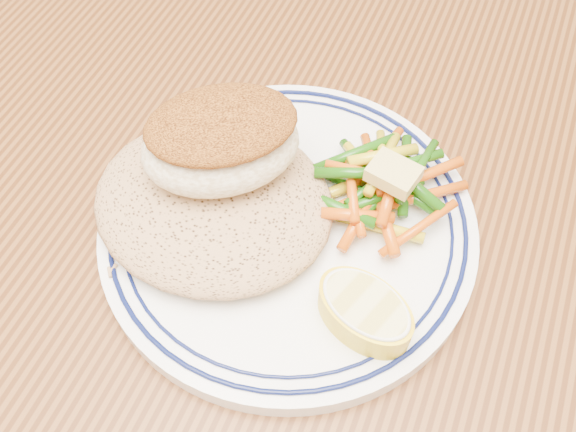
% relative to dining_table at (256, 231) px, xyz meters
% --- Properties ---
extents(dining_table, '(1.50, 0.90, 0.75)m').
position_rel_dining_table_xyz_m(dining_table, '(0.00, 0.00, 0.00)').
color(dining_table, '#47240E').
rests_on(dining_table, ground).
extents(plate, '(0.24, 0.24, 0.02)m').
position_rel_dining_table_xyz_m(plate, '(0.05, -0.05, 0.11)').
color(plate, white).
rests_on(plate, dining_table).
extents(rice_pilaf, '(0.16, 0.14, 0.03)m').
position_rel_dining_table_xyz_m(rice_pilaf, '(0.00, -0.06, 0.13)').
color(rice_pilaf, '#A27A51').
rests_on(rice_pilaf, plate).
extents(fish_fillet, '(0.12, 0.12, 0.05)m').
position_rel_dining_table_xyz_m(fish_fillet, '(0.00, -0.04, 0.16)').
color(fish_fillet, '#FAEFCE').
rests_on(fish_fillet, rice_pilaf).
extents(vegetable_pile, '(0.10, 0.11, 0.03)m').
position_rel_dining_table_xyz_m(vegetable_pile, '(0.10, -0.01, 0.13)').
color(vegetable_pile, gold).
rests_on(vegetable_pile, plate).
extents(butter_pat, '(0.03, 0.03, 0.01)m').
position_rel_dining_table_xyz_m(butter_pat, '(0.10, -0.01, 0.15)').
color(butter_pat, '#D4C168').
rests_on(butter_pat, vegetable_pile).
extents(lemon_wedge, '(0.07, 0.07, 0.02)m').
position_rel_dining_table_xyz_m(lemon_wedge, '(0.12, -0.10, 0.13)').
color(lemon_wedge, yellow).
rests_on(lemon_wedge, plate).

